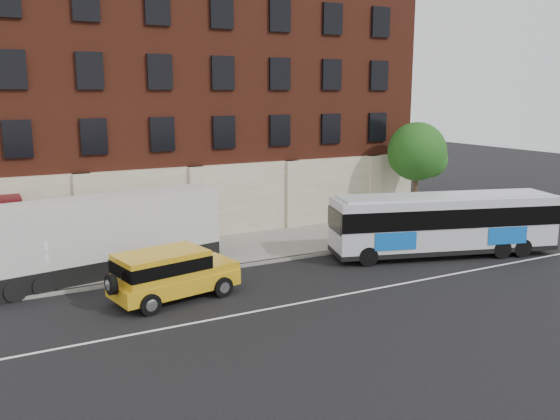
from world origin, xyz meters
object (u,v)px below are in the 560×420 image
shipping_container (103,238)px  city_bus (444,222)px  sign_pole (45,260)px  yellow_suv (169,272)px  street_tree (417,154)px

shipping_container → city_bus: bearing=-15.7°
city_bus → shipping_container: size_ratio=1.06×
sign_pole → city_bus: city_bus is taller
sign_pole → city_bus: 18.70m
sign_pole → city_bus: (18.45, -3.01, 0.27)m
yellow_suv → city_bus: bearing=-0.4°
street_tree → yellow_suv: (-17.78, -6.24, -3.25)m
sign_pole → shipping_container: shipping_container is taller
street_tree → city_bus: size_ratio=0.53×
street_tree → shipping_container: street_tree is taller
street_tree → yellow_suv: bearing=-160.7°
street_tree → shipping_container: bearing=-174.5°
shipping_container → yellow_suv: bearing=-69.1°
street_tree → yellow_suv: 19.12m
sign_pole → shipping_container: size_ratio=0.23×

